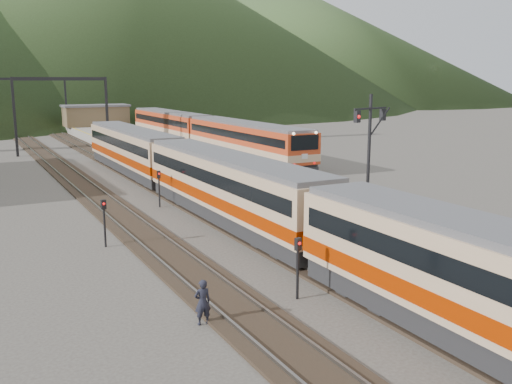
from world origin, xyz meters
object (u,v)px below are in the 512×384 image
second_train (203,131)px  signal_mast (369,150)px  worker (203,302)px  main_train (229,189)px

second_train → signal_mast: (-8.95, -40.03, 2.67)m
signal_mast → worker: (-8.98, -3.04, -4.04)m
signal_mast → main_train: bearing=106.5°
second_train → worker: second_train is taller
worker → second_train: bearing=-110.0°
signal_mast → worker: 10.31m
signal_mast → worker: size_ratio=4.08×
main_train → second_train: bearing=69.9°
main_train → signal_mast: size_ratio=9.13×
second_train → signal_mast: 41.11m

